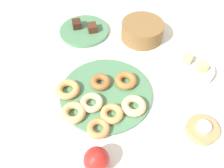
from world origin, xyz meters
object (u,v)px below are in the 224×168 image
donut_6 (92,103)px  donut_plate (106,93)px  basket (142,31)px  donut_7 (98,128)px  melon_chunk_right (202,67)px  melon_chunk_left (188,59)px  cake_plate (84,31)px  donut_4 (112,114)px  fruit_bowl (191,69)px  donut_3 (126,80)px  candle_holder (202,129)px  donut_0 (134,106)px  apple (96,160)px  tealight (204,127)px  brownie_near (77,24)px  donut_2 (73,113)px  brownie_far (92,28)px  donut_1 (101,82)px  donut_5 (68,89)px

donut_6 → donut_plate: bearing=103.9°
donut_6 → basket: size_ratio=0.43×
donut_7 → melon_chunk_right: bearing=88.1°
melon_chunk_left → donut_7: bearing=-84.1°
cake_plate → donut_4: bearing=-18.7°
fruit_bowl → melon_chunk_right: size_ratio=5.16×
donut_4 → donut_6: size_ratio=0.96×
donut_3 → donut_7: size_ratio=1.11×
candle_holder → donut_0: bearing=-145.3°
donut_6 → basket: (-0.21, 0.41, 0.02)m
donut_4 → apple: size_ratio=1.03×
apple → tealight: bearing=73.4°
fruit_bowl → cake_plate: bearing=-153.8°
brownie_near → melon_chunk_left: 0.56m
donut_4 → tealight: size_ratio=1.68×
cake_plate → fruit_bowl: fruit_bowl is taller
donut_6 → fruit_bowl: 0.45m
donut_2 → fruit_bowl: bearing=80.5°
donut_4 → basket: (-0.29, 0.37, 0.01)m
brownie_far → apple: bearing=-30.2°
donut_6 → tealight: tealight is taller
donut_2 → cake_plate: bearing=145.6°
donut_1 → donut_7: size_ratio=1.01×
fruit_bowl → apple: size_ratio=2.28×
tealight → donut_plate: bearing=-149.9°
donut_plate → donut_7: 0.17m
candle_holder → donut_6: bearing=-139.3°
donut_plate → candle_holder: candle_holder is taller
donut_2 → donut_6: bearing=90.6°
donut_5 → donut_6: 0.11m
donut_0 → tealight: bearing=34.7°
donut_6 → brownie_far: brownie_far is taller
donut_6 → fruit_bowl: donut_6 is taller
donut_0 → donut_6: 0.16m
donut_0 → donut_4: (-0.02, -0.09, -0.00)m
donut_3 → donut_7: bearing=-60.3°
cake_plate → fruit_bowl: size_ratio=1.32×
donut_1 → melon_chunk_right: bearing=63.8°
donut_7 → candle_holder: (0.20, 0.30, -0.01)m
donut_7 → brownie_far: 0.55m
donut_7 → brownie_near: 0.59m
donut_6 → donut_0: bearing=50.2°
cake_plate → apple: bearing=-26.6°
donut_4 → cake_plate: donut_4 is taller
cake_plate → melon_chunk_left: 0.52m
melon_chunk_right → donut_plate: bearing=-110.1°
donut_plate → apple: 0.28m
brownie_near → fruit_bowl: size_ratio=0.27×
donut_5 → tealight: 0.51m
donut_5 → cake_plate: (-0.30, 0.24, -0.02)m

